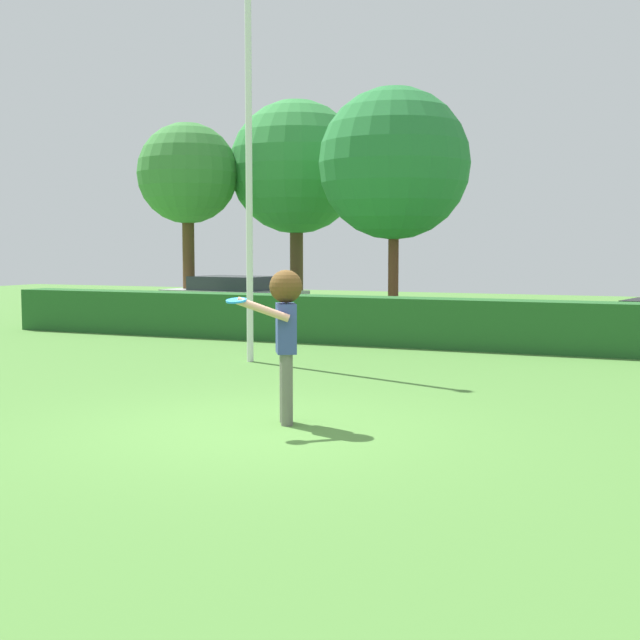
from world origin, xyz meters
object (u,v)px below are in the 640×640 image
Objects in this scene: willow_tree at (394,164)px; person at (285,323)px; lamppost at (249,145)px; maple_tree at (296,168)px; frisbee at (236,301)px; parked_car_silver at (233,296)px; oak_tree at (188,175)px.

person is at bearing -77.10° from willow_tree.
willow_tree is at bearing 88.93° from lamppost.
person is 0.28× the size of maple_tree.
maple_tree is 4.77m from willow_tree.
willow_tree is at bearing -32.76° from maple_tree.
lamppost is at bearing 116.61° from frisbee.
parked_car_silver is at bearing 121.05° from lamppost.
oak_tree is (-6.52, 8.33, 0.35)m from lamppost.
frisbee is 0.05× the size of parked_car_silver.
person is 0.31× the size of oak_tree.
willow_tree is (4.99, -0.33, 3.56)m from parked_car_silver.
parked_car_silver is (-4.85, 8.05, -3.21)m from lamppost.
lamppost reaches higher than person.
lamppost reaches higher than oak_tree.
oak_tree reaches higher than parked_car_silver.
lamppost is 11.01m from maple_tree.
willow_tree is at bearing -5.27° from oak_tree.
lamppost is at bearing -58.95° from parked_car_silver.
person is 0.29× the size of willow_tree.
maple_tree is (-6.86, 15.04, 3.31)m from person.
oak_tree is (-1.67, 0.28, 3.55)m from parked_car_silver.
maple_tree reaches higher than frisbee.
lamppost is at bearing 122.29° from person.
person is 7.66× the size of frisbee.
frisbee reaches higher than parked_car_silver.
maple_tree reaches higher than parked_car_silver.
frisbee is at bearing -60.65° from parked_car_silver.
parked_car_silver is (-7.47, 13.28, -0.79)m from frisbee.
parked_car_silver is 0.67× the size of maple_tree.
person is at bearing -57.71° from lamppost.
person is 16.86m from maple_tree.
oak_tree is 0.88× the size of maple_tree.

